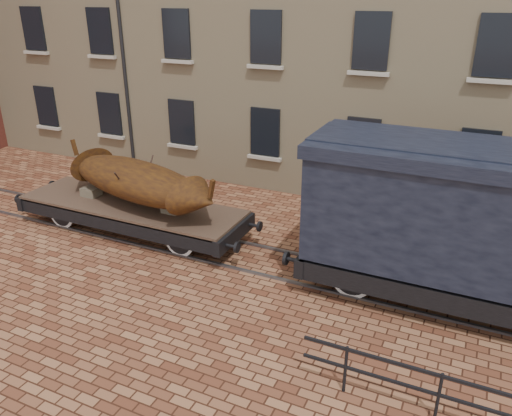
% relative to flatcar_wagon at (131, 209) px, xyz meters
% --- Properties ---
extents(ground, '(90.00, 90.00, 0.00)m').
position_rel_flatcar_wagon_xyz_m(ground, '(4.70, 0.00, -0.75)').
color(ground, '#5B2E1C').
extents(rail_track, '(30.00, 1.52, 0.06)m').
position_rel_flatcar_wagon_xyz_m(rail_track, '(4.70, 0.00, -0.72)').
color(rail_track, '#59595E').
rests_on(rail_track, ground).
extents(flatcar_wagon, '(7.94, 2.15, 1.20)m').
position_rel_flatcar_wagon_xyz_m(flatcar_wagon, '(0.00, 0.00, 0.00)').
color(flatcar_wagon, brown).
rests_on(flatcar_wagon, ground).
extents(iron_boat, '(6.17, 2.88, 1.50)m').
position_rel_flatcar_wagon_xyz_m(iron_boat, '(0.30, 0.00, 0.97)').
color(iron_boat, '#512D0B').
rests_on(iron_boat, flatcar_wagon).
extents(goods_van, '(7.38, 2.69, 3.82)m').
position_rel_flatcar_wagon_xyz_m(goods_van, '(9.01, 0.00, 1.65)').
color(goods_van, black).
rests_on(goods_van, ground).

